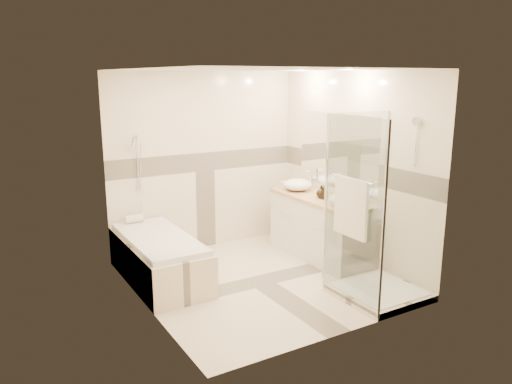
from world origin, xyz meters
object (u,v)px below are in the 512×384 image
vessel_sink_near (298,184)px  amenity_bottle_a (324,192)px  vessel_sink_far (343,199)px  amenity_bottle_b (321,192)px  vanity (319,227)px  shower_enclosure (368,253)px  bathtub (159,256)px

vessel_sink_near → amenity_bottle_a: (0.00, -0.60, 0.01)m
vessel_sink_far → amenity_bottle_b: 0.43m
vanity → vessel_sink_near: vessel_sink_near is taller
amenity_bottle_a → amenity_bottle_b: size_ratio=1.04×
shower_enclosure → vessel_sink_far: bearing=70.9°
bathtub → vanity: vanity is taller
bathtub → amenity_bottle_b: (2.13, -0.40, 0.63)m
bathtub → shower_enclosure: bearing=-41.1°
vessel_sink_near → vessel_sink_far: 0.97m
bathtub → shower_enclosure: shower_enclosure is taller
vessel_sink_near → amenity_bottle_b: amenity_bottle_b is taller
shower_enclosure → vessel_sink_near: size_ratio=4.91×
amenity_bottle_a → bathtub: bearing=167.9°
amenity_bottle_a → shower_enclosure: bearing=-103.2°
vanity → amenity_bottle_b: (-0.02, -0.05, 0.51)m
vanity → amenity_bottle_b: bearing=-110.6°
vanity → bathtub: bearing=170.8°
bathtub → vanity: (2.15, -0.35, 0.12)m
shower_enclosure → amenity_bottle_b: size_ratio=11.79×
shower_enclosure → amenity_bottle_b: bearing=77.4°
amenity_bottle_a → amenity_bottle_b: bearing=90.0°
amenity_bottle_a → amenity_bottle_b: amenity_bottle_a is taller
bathtub → amenity_bottle_a: amenity_bottle_a is taller
vanity → vessel_sink_near: (-0.02, 0.49, 0.51)m
shower_enclosure → amenity_bottle_b: shower_enclosure is taller
shower_enclosure → amenity_bottle_a: 1.27m
vanity → shower_enclosure: bearing=-103.0°
shower_enclosure → vessel_sink_near: (0.27, 1.76, 0.43)m
bathtub → amenity_bottle_b: bearing=-10.7°
vessel_sink_near → amenity_bottle_a: 0.60m
shower_enclosure → vessel_sink_far: 0.93m
vanity → shower_enclosure: shower_enclosure is taller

